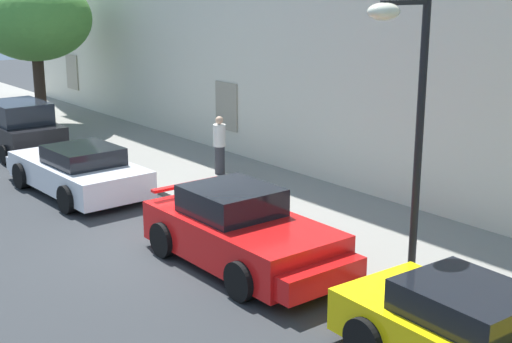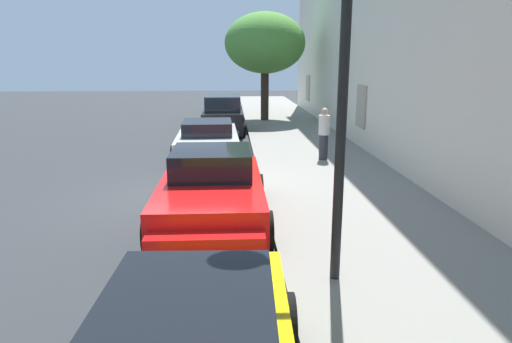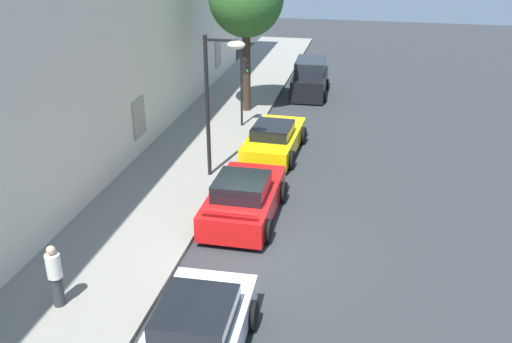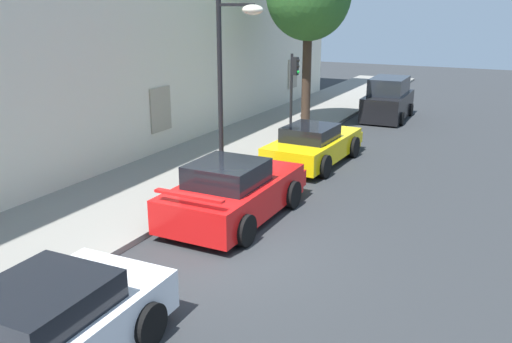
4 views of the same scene
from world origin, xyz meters
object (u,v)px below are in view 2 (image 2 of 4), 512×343
sportscar_yellow_flank (211,196)px  hatchback_distant (223,116)px  sportscar_red_lead (208,140)px  pedestrian_admiring (324,133)px  tree_near_kerb (265,43)px  street_lamp (310,24)px

sportscar_yellow_flank → hatchback_distant: (-11.95, 0.04, 0.13)m
sportscar_red_lead → sportscar_yellow_flank: bearing=3.3°
sportscar_red_lead → pedestrian_admiring: 3.95m
tree_near_kerb → pedestrian_admiring: 10.52m
tree_near_kerb → sportscar_red_lead: bearing=-16.5°
sportscar_yellow_flank → pedestrian_admiring: 6.46m
pedestrian_admiring → street_lamp: bearing=-13.3°
tree_near_kerb → pedestrian_admiring: bearing=6.5°
sportscar_yellow_flank → pedestrian_admiring: (-5.53, 3.32, 0.33)m
street_lamp → tree_near_kerb: bearing=177.6°
hatchback_distant → street_lamp: size_ratio=0.73×
hatchback_distant → pedestrian_admiring: 7.21m
street_lamp → pedestrian_admiring: size_ratio=3.06×
tree_near_kerb → street_lamp: bearing=-2.4°
sportscar_red_lead → sportscar_yellow_flank: size_ratio=1.09×
sportscar_yellow_flank → hatchback_distant: hatchback_distant is taller
sportscar_yellow_flank → street_lamp: 4.15m
hatchback_distant → pedestrian_admiring: bearing=27.0°
sportscar_red_lead → hatchback_distant: bearing=175.1°
sportscar_red_lead → pedestrian_admiring: size_ratio=3.02×
pedestrian_admiring → hatchback_distant: bearing=-153.0°
hatchback_distant → tree_near_kerb: size_ratio=0.66×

